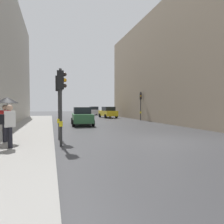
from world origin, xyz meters
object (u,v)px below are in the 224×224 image
Objects in this scene: car_yellow_taxi at (108,112)px; car_green_estate at (82,116)px; traffic_light_near_right at (59,95)px; pedestrian_with_black_backpack at (9,123)px; car_silver_hatchback at (94,111)px; traffic_light_near_left at (61,93)px; pedestrian_with_umbrella at (7,107)px; traffic_light_mid_street at (141,101)px.

car_yellow_taxi is 1.00× the size of car_green_estate.
traffic_light_near_right is 2.05× the size of pedestrian_with_black_backpack.
traffic_light_near_right is at bearing 45.16° from pedestrian_with_black_backpack.
car_silver_hatchback is (-0.05, 10.08, 0.00)m from car_yellow_taxi.
traffic_light_near_left is 1.68× the size of pedestrian_with_umbrella.
traffic_light_mid_street is 1.72× the size of pedestrian_with_umbrella.
car_green_estate is at bearing -119.95° from car_yellow_taxi.
traffic_light_near_left is at bearing -113.07° from car_yellow_taxi.
traffic_light_near_right is at bearing 90.06° from traffic_light_near_left.
car_silver_hatchback is 2.01× the size of pedestrian_with_umbrella.
pedestrian_with_umbrella is at bearing -110.60° from car_silver_hatchback.
traffic_light_near_right is 19.40m from car_yellow_taxi.
traffic_light_near_right is 28.81m from car_silver_hatchback.
pedestrian_with_umbrella is (-10.67, -18.16, 0.96)m from car_yellow_taxi.
car_silver_hatchback is (8.15, 29.34, -1.60)m from traffic_light_near_left.
traffic_light_near_left is 0.83× the size of car_silver_hatchback.
pedestrian_with_umbrella is (-13.06, -11.55, -0.70)m from traffic_light_mid_street.
pedestrian_with_black_backpack is at bearing -117.72° from car_yellow_taxi.
traffic_light_mid_street is at bearing 45.68° from pedestrian_with_black_backpack.
traffic_light_near_right is 8.06m from car_green_estate.
traffic_light_near_right is at bearing 15.00° from pedestrian_with_umbrella.
traffic_light_mid_street is 7.22m from car_yellow_taxi.
traffic_light_mid_street is 0.85× the size of car_green_estate.
car_green_estate is (-5.76, -9.99, 0.00)m from car_yellow_taxi.
traffic_light_near_left is 2.77m from pedestrian_with_umbrella.
traffic_light_near_left is at bearing -89.94° from traffic_light_near_right.
car_green_estate is 1.00× the size of car_silver_hatchback.
car_silver_hatchback is at bearing 90.29° from car_yellow_taxi.
traffic_light_near_left is 20.99m from car_yellow_taxi.
car_yellow_taxi is 21.08m from pedestrian_with_umbrella.
car_yellow_taxi is 2.44× the size of pedestrian_with_black_backpack.
traffic_light_mid_street is 0.85× the size of car_yellow_taxi.
traffic_light_mid_street reaches higher than car_yellow_taxi.
car_green_estate is (2.44, 7.50, -1.63)m from traffic_light_near_right.
car_yellow_taxi is 11.54m from car_green_estate.
traffic_light_near_right reaches higher than car_green_estate.
traffic_light_near_left is at bearing -104.77° from car_green_estate.
car_green_estate is at bearing -157.45° from traffic_light_mid_street.
traffic_light_mid_street is at bearing 22.55° from car_green_estate.
car_silver_hatchback is (8.15, 27.58, -1.63)m from traffic_light_near_right.
traffic_light_near_left reaches higher than car_silver_hatchback.
pedestrian_with_black_backpack is at bearing -115.30° from car_green_estate.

